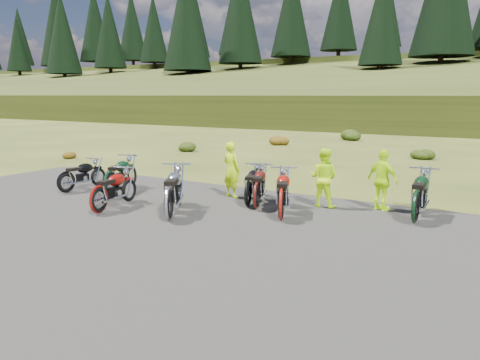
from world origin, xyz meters
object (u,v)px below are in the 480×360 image
Objects in this scene: motorcycle_0 at (67,193)px; motorcycle_7 at (414,224)px; person_middle at (231,171)px; motorcycle_3 at (169,221)px.

motorcycle_0 is 10.15m from motorcycle_7.
motorcycle_0 is 0.83× the size of motorcycle_7.
motorcycle_7 is at bearing -168.62° from person_middle.
motorcycle_7 is 5.29m from person_middle.
motorcycle_3 is at bearing 104.54° from person_middle.
motorcycle_0 is 1.14× the size of person_middle.
motorcycle_7 is (5.16, 2.79, 0.00)m from motorcycle_3.
motorcycle_7 is (9.97, 1.91, 0.00)m from motorcycle_0.
motorcycle_0 is 5.24m from person_middle.
motorcycle_3 reaches higher than motorcycle_0.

